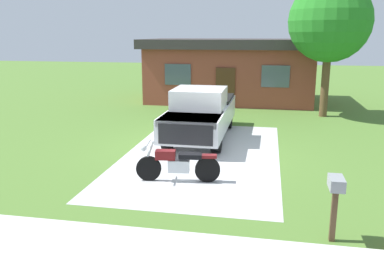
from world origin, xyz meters
The scene contains 8 objects.
ground_plane centered at (0.00, 0.00, 0.00)m, with size 80.00×80.00×0.00m, color #4E732D.
driveway_pad centered at (0.00, 0.00, 0.00)m, with size 4.86×8.68×0.01m, color #B9B9B9.
sidewalk_strip centered at (0.00, -6.00, 0.00)m, with size 36.00×1.80×0.01m, color beige.
motorcycle centered at (-0.25, -2.42, 0.47)m, with size 2.21×0.70×1.09m.
pickup_truck centered at (-0.40, 2.26, 0.95)m, with size 2.04×5.64×1.90m.
mailbox centered at (3.29, -4.93, 0.98)m, with size 0.26×0.48×1.26m.
shade_tree centered at (4.58, 7.19, 4.32)m, with size 3.67×3.67×6.17m.
neighbor_house centered at (-0.18, 11.01, 1.79)m, with size 9.60×5.60×3.50m.
Camera 1 is at (1.99, -12.13, 3.79)m, focal length 37.45 mm.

